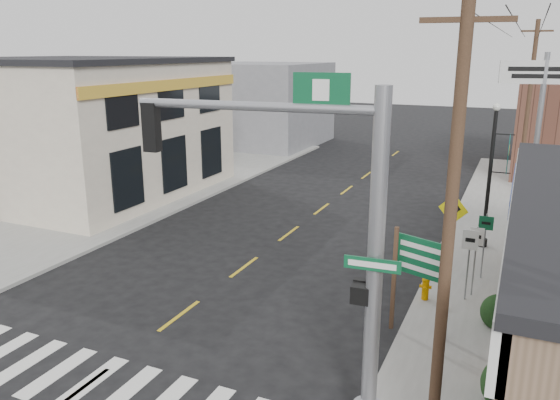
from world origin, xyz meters
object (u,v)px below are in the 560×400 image
at_px(utility_pole_far, 528,105).
at_px(lamp_post, 492,166).
at_px(guide_sign, 420,269).
at_px(fire_hydrant, 426,287).
at_px(traffic_signal_pole, 335,223).
at_px(dance_center_sign, 542,99).
at_px(utility_pole_near, 449,234).

bearing_deg(utility_pole_far, lamp_post, -101.37).
distance_m(guide_sign, fire_hydrant, 2.65).
relative_size(traffic_signal_pole, fire_hydrant, 9.41).
relative_size(lamp_post, dance_center_sign, 0.75).
bearing_deg(fire_hydrant, traffic_signal_pole, -98.56).
height_order(utility_pole_near, utility_pole_far, utility_pole_far).
bearing_deg(fire_hydrant, dance_center_sign, 72.47).
bearing_deg(guide_sign, fire_hydrant, 114.96).
bearing_deg(lamp_post, guide_sign, -79.22).
height_order(fire_hydrant, utility_pole_far, utility_pole_far).
bearing_deg(utility_pole_far, utility_pole_near, -98.62).
xyz_separation_m(dance_center_sign, utility_pole_far, (-0.44, 7.33, -0.89)).
bearing_deg(utility_pole_near, traffic_signal_pole, 167.95).
height_order(guide_sign, utility_pole_far, utility_pole_far).
relative_size(guide_sign, utility_pole_far, 0.33).
xyz_separation_m(traffic_signal_pole, fire_hydrant, (0.92, 6.09, -3.69)).
distance_m(traffic_signal_pole, fire_hydrant, 7.18).
bearing_deg(fire_hydrant, lamp_post, 77.20).
bearing_deg(fire_hydrant, utility_pole_far, 81.91).
bearing_deg(utility_pole_near, fire_hydrant, 95.23).
xyz_separation_m(fire_hydrant, lamp_post, (1.27, 5.60, 2.75)).
bearing_deg(lamp_post, utility_pole_near, -71.35).
bearing_deg(guide_sign, dance_center_sign, 97.82).
xyz_separation_m(fire_hydrant, utility_pole_near, (1.20, -6.33, 3.83)).
distance_m(fire_hydrant, lamp_post, 6.37).
relative_size(fire_hydrant, utility_pole_far, 0.08).
bearing_deg(guide_sign, traffic_signal_pole, -84.12).
bearing_deg(dance_center_sign, traffic_signal_pole, -116.00).
distance_m(traffic_signal_pole, utility_pole_near, 2.14).
height_order(lamp_post, dance_center_sign, dance_center_sign).
distance_m(lamp_post, utility_pole_far, 10.41).
relative_size(guide_sign, utility_pole_near, 0.35).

